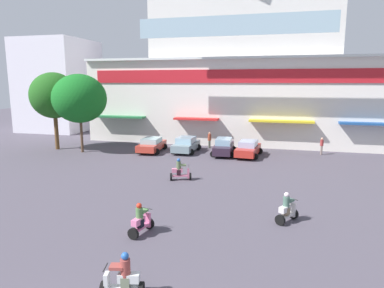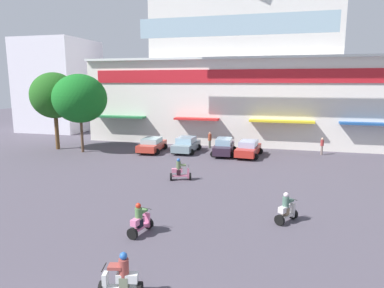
% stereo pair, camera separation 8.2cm
% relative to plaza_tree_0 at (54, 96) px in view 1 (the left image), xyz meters
% --- Properties ---
extents(ground_plane, '(128.00, 128.00, 0.00)m').
position_rel_plaza_tree_0_xyz_m(ground_plane, '(17.61, -11.29, -5.45)').
color(ground_plane, '#4B4551').
extents(colonial_building, '(34.47, 14.19, 20.23)m').
position_rel_plaza_tree_0_xyz_m(colonial_building, '(17.61, 10.88, 3.09)').
color(colonial_building, silver).
rests_on(colonial_building, ground).
extents(flank_building_left, '(8.72, 9.40, 12.53)m').
position_rel_plaza_tree_0_xyz_m(flank_building_left, '(-8.54, 13.07, 0.82)').
color(flank_building_left, silver).
rests_on(flank_building_left, ground).
extents(plaza_tree_0, '(4.61, 4.74, 7.75)m').
position_rel_plaza_tree_0_xyz_m(plaza_tree_0, '(0.00, 0.00, 0.00)').
color(plaza_tree_0, brown).
rests_on(plaza_tree_0, ground).
extents(plaza_tree_2, '(5.13, 5.14, 7.56)m').
position_rel_plaza_tree_0_xyz_m(plaza_tree_2, '(3.34, -0.73, -0.22)').
color(plaza_tree_2, brown).
rests_on(plaza_tree_2, ground).
extents(parked_car_0, '(2.57, 4.37, 1.38)m').
position_rel_plaza_tree_0_xyz_m(parked_car_0, '(9.85, 1.19, -4.74)').
color(parked_car_0, '#B6372A').
rests_on(parked_car_0, ground).
extents(parked_car_1, '(2.48, 4.24, 1.50)m').
position_rel_plaza_tree_0_xyz_m(parked_car_1, '(13.19, 1.85, -4.70)').
color(parked_car_1, gray).
rests_on(parked_car_1, ground).
extents(parked_car_2, '(2.36, 4.53, 1.56)m').
position_rel_plaza_tree_0_xyz_m(parked_car_2, '(16.96, 1.61, -4.67)').
color(parked_car_2, '#2D1E2E').
rests_on(parked_car_2, ground).
extents(parked_car_3, '(2.56, 4.48, 1.47)m').
position_rel_plaza_tree_0_xyz_m(parked_car_3, '(19.28, 1.39, -4.71)').
color(parked_car_3, '#AE2921').
rests_on(parked_car_3, ground).
extents(scooter_rider_1, '(0.79, 1.47, 1.51)m').
position_rel_plaza_tree_0_xyz_m(scooter_rider_1, '(16.18, -16.53, -4.82)').
color(scooter_rider_1, black).
rests_on(scooter_rider_1, ground).
extents(scooter_rider_2, '(1.16, 1.40, 1.55)m').
position_rel_plaza_tree_0_xyz_m(scooter_rider_2, '(22.60, -13.44, -4.80)').
color(scooter_rider_2, black).
rests_on(scooter_rider_2, ground).
extents(scooter_rider_3, '(1.58, 0.96, 1.58)m').
position_rel_plaza_tree_0_xyz_m(scooter_rider_3, '(15.42, -7.70, -4.80)').
color(scooter_rider_3, black).
rests_on(scooter_rider_3, ground).
extents(scooter_rider_4, '(1.45, 0.81, 1.55)m').
position_rel_plaza_tree_0_xyz_m(scooter_rider_4, '(17.45, -21.01, -4.82)').
color(scooter_rider_4, black).
rests_on(scooter_rider_4, ground).
extents(pedestrian_0, '(0.43, 0.43, 1.64)m').
position_rel_plaza_tree_0_xyz_m(pedestrian_0, '(25.93, 3.87, -4.49)').
color(pedestrian_0, slate).
rests_on(pedestrian_0, ground).
extents(pedestrian_1, '(0.49, 0.49, 1.67)m').
position_rel_plaza_tree_0_xyz_m(pedestrian_1, '(15.00, 4.46, -4.50)').
color(pedestrian_1, '#4C4E42').
rests_on(pedestrian_1, ground).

